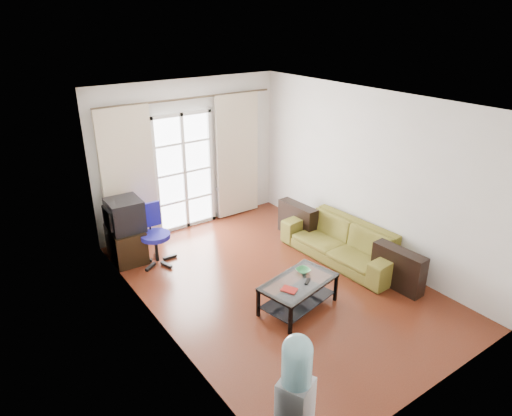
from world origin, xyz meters
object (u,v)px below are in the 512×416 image
at_px(tv_stand, 126,244).
at_px(task_chair, 156,246).
at_px(coffee_table, 298,291).
at_px(water_cooler, 296,396).
at_px(crt_tv, 124,215).
at_px(sofa, 343,242).

distance_m(tv_stand, task_chair, 0.51).
height_order(coffee_table, task_chair, task_chair).
relative_size(tv_stand, water_cooler, 0.56).
bearing_deg(water_cooler, crt_tv, 64.90).
height_order(crt_tv, task_chair, crt_tv).
xyz_separation_m(tv_stand, crt_tv, (-0.00, -0.04, 0.52)).
relative_size(tv_stand, task_chair, 0.77).
height_order(tv_stand, water_cooler, water_cooler).
distance_m(coffee_table, tv_stand, 3.00).
xyz_separation_m(sofa, task_chair, (-2.52, 1.65, -0.02)).
distance_m(sofa, coffee_table, 1.60).
bearing_deg(sofa, coffee_table, -69.91).
bearing_deg(crt_tv, tv_stand, 90.13).
height_order(sofa, tv_stand, sofa).
relative_size(tv_stand, crt_tv, 1.28).
distance_m(coffee_table, task_chair, 2.52).
height_order(tv_stand, crt_tv, crt_tv).
height_order(coffee_table, crt_tv, crt_tv).
bearing_deg(tv_stand, water_cooler, -87.31).
relative_size(coffee_table, water_cooler, 0.87).
xyz_separation_m(coffee_table, tv_stand, (-1.40, 2.66, -0.01)).
height_order(coffee_table, tv_stand, tv_stand).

